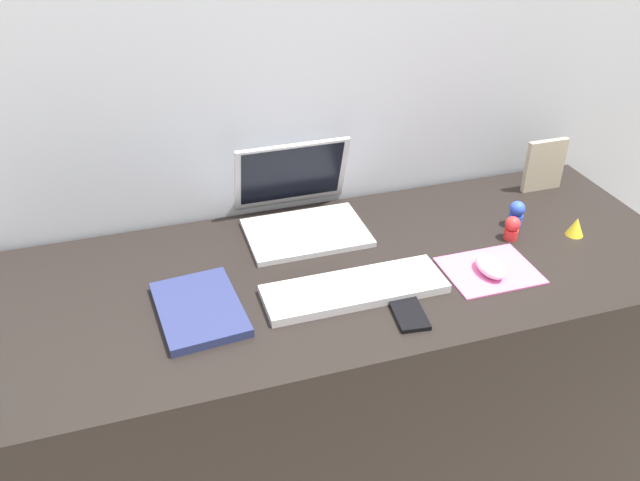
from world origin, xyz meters
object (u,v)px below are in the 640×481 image
(laptop, at_px, (300,206))
(toy_figurine_yellow, at_px, (576,227))
(mouse, at_px, (490,267))
(picture_frame, at_px, (545,165))
(notebook_pad, at_px, (199,309))
(toy_figurine_red, at_px, (511,227))
(keyboard, at_px, (355,289))
(toy_figurine_blue, at_px, (517,213))
(cell_phone, at_px, (408,311))

(laptop, relative_size, toy_figurine_yellow, 6.16)
(laptop, height_order, toy_figurine_yellow, laptop)
(mouse, distance_m, picture_frame, 0.49)
(picture_frame, bearing_deg, mouse, -136.90)
(notebook_pad, bearing_deg, mouse, -9.89)
(notebook_pad, relative_size, toy_figurine_yellow, 4.93)
(toy_figurine_red, bearing_deg, toy_figurine_yellow, -13.05)
(keyboard, distance_m, toy_figurine_blue, 0.52)
(mouse, bearing_deg, picture_frame, 43.10)
(cell_phone, height_order, toy_figurine_red, toy_figurine_red)
(keyboard, xyz_separation_m, notebook_pad, (-0.34, 0.03, 0.00))
(keyboard, height_order, toy_figurine_red, toy_figurine_red)
(mouse, relative_size, toy_figurine_red, 1.55)
(keyboard, relative_size, toy_figurine_blue, 5.91)
(mouse, height_order, notebook_pad, mouse)
(toy_figurine_yellow, bearing_deg, cell_phone, -162.95)
(laptop, bearing_deg, cell_phone, -74.62)
(notebook_pad, distance_m, toy_figurine_red, 0.80)
(cell_phone, xyz_separation_m, notebook_pad, (-0.42, 0.13, 0.01))
(laptop, distance_m, cell_phone, 0.45)
(notebook_pad, bearing_deg, toy_figurine_red, 0.04)
(notebook_pad, bearing_deg, laptop, 38.86)
(laptop, height_order, cell_phone, laptop)
(laptop, distance_m, toy_figurine_blue, 0.56)
(mouse, bearing_deg, toy_figurine_blue, 45.11)
(cell_phone, bearing_deg, toy_figurine_yellow, 23.52)
(toy_figurine_yellow, bearing_deg, picture_frame, 76.40)
(laptop, height_order, picture_frame, laptop)
(keyboard, height_order, toy_figurine_blue, toy_figurine_blue)
(notebook_pad, height_order, toy_figurine_yellow, toy_figurine_yellow)
(toy_figurine_blue, distance_m, toy_figurine_red, 0.07)
(mouse, relative_size, notebook_pad, 0.40)
(picture_frame, distance_m, toy_figurine_yellow, 0.25)
(laptop, xyz_separation_m, cell_phone, (0.12, -0.43, -0.05))
(picture_frame, relative_size, toy_figurine_blue, 2.16)
(toy_figurine_blue, bearing_deg, notebook_pad, -172.11)
(mouse, bearing_deg, laptop, 135.46)
(toy_figurine_blue, relative_size, toy_figurine_red, 1.12)
(mouse, distance_m, toy_figurine_blue, 0.25)
(laptop, distance_m, mouse, 0.50)
(toy_figurine_yellow, bearing_deg, keyboard, -174.32)
(keyboard, relative_size, toy_figurine_red, 6.60)
(laptop, relative_size, toy_figurine_blue, 4.32)
(laptop, xyz_separation_m, keyboard, (0.03, -0.32, -0.04))
(laptop, xyz_separation_m, notebook_pad, (-0.31, -0.29, -0.04))
(keyboard, relative_size, cell_phone, 3.20)
(picture_frame, height_order, toy_figurine_yellow, picture_frame)
(picture_frame, xyz_separation_m, toy_figurine_blue, (-0.18, -0.15, -0.04))
(picture_frame, bearing_deg, laptop, 178.26)
(mouse, xyz_separation_m, toy_figurine_blue, (0.17, 0.18, 0.02))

